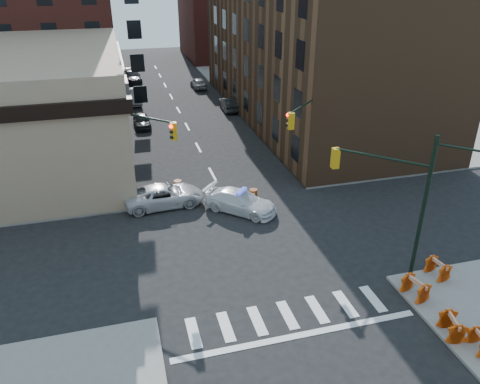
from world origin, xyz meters
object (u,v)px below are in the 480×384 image
police_car (240,202)px  pickup (164,195)px  barrel_road (253,196)px  barrel_bank (178,187)px  parked_car_enear (229,104)px  barricade_se_a (438,269)px  pedestrian_a (100,190)px  barricade_nw_a (112,195)px  parked_car_wnear (142,121)px  parked_car_wfar (132,96)px  pedestrian_b (40,201)px

police_car → pickup: size_ratio=0.92×
barrel_road → barrel_bank: 5.51m
parked_car_enear → barricade_se_a: 32.81m
police_car → pickup: 5.24m
barrel_bank → barricade_se_a: 17.79m
pedestrian_a → barricade_nw_a: size_ratio=1.59×
barrel_bank → barricade_se_a: (11.58, -13.51, 0.12)m
parked_car_wnear → parked_car_enear: (9.81, 3.38, 0.04)m
parked_car_wnear → pedestrian_a: bearing=-105.2°
police_car → barricade_se_a: size_ratio=3.88×
police_car → parked_car_enear: bearing=30.5°
police_car → barrel_road: size_ratio=5.08×
parked_car_wfar → barricade_nw_a: bearing=-99.7°
parked_car_wnear → barrel_bank: (1.28, -15.78, -0.16)m
parked_car_enear → police_car: bearing=78.6°
barrel_bank → parked_car_enear: bearing=66.0°
pedestrian_b → barricade_se_a: pedestrian_b is taller
pickup → barrel_bank: bearing=-41.1°
parked_car_wfar → pedestrian_a: size_ratio=2.66×
barrel_road → barricade_nw_a: barricade_nw_a is taller
pedestrian_b → barricade_nw_a: (4.49, 0.37, -0.37)m
parked_car_wnear → police_car: bearing=-76.9°
police_car → barrel_road: 1.58m
pedestrian_a → parked_car_enear: bearing=60.2°
barricade_nw_a → pedestrian_b: bearing=-162.5°
pedestrian_a → barrel_bank: (5.32, 0.21, -0.59)m
pickup → parked_car_wnear: pickup is taller
pedestrian_b → parked_car_enear: bearing=48.7°
pickup → pedestrian_b: pedestrian_b is taller
barricade_se_a → pedestrian_b: bearing=49.6°
police_car → barrel_road: (1.20, 1.00, -0.23)m
parked_car_wfar → pedestrian_b: size_ratio=3.08×
barricade_nw_a → barrel_bank: bearing=16.4°
pickup → pedestrian_b: bearing=80.2°
parked_car_enear → barrel_road: size_ratio=4.45×
police_car → pedestrian_b: (-12.70, 3.03, 0.25)m
police_car → barricade_nw_a: bearing=110.1°
barricade_se_a → parked_car_enear: bearing=-3.1°
parked_car_wnear → barrel_road: bearing=-72.7°
parked_car_wnear → barrel_road: 19.44m
barricade_se_a → parked_car_wfar: bearing=10.6°
parked_car_wfar → barricade_se_a: (13.25, -38.31, -0.20)m
barricade_nw_a → police_car: bearing=-9.6°
parked_car_enear → pedestrian_a: pedestrian_a is taller
barricade_se_a → barricade_nw_a: (-16.18, 13.22, -0.03)m
parked_car_wnear → pedestrian_a: (-4.04, -15.99, 0.43)m
barrel_road → barrel_bank: barrel_bank is taller
parked_car_enear → pedestrian_a: size_ratio=2.29×
parked_car_wfar → barrel_road: 28.24m
pedestrian_a → barrel_bank: bearing=8.0°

